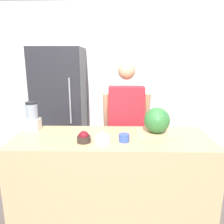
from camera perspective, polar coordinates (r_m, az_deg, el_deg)
The scene contains 10 objects.
wall_back at distance 3.80m, azimuth 0.52°, elevation 7.61°, with size 8.00×0.06×2.60m.
counter_island at distance 2.42m, azimuth -0.02°, elevation -16.95°, with size 1.99×0.73×0.93m.
refrigerator at distance 3.57m, azimuth -13.10°, elevation 0.95°, with size 0.75×0.73×1.87m.
person at distance 2.84m, azimuth 3.65°, elevation -3.73°, with size 0.58×0.27×1.67m.
cutting_board at distance 2.36m, azimuth 11.14°, elevation -5.36°, with size 0.40×0.29×0.01m.
watermelon at distance 2.31m, azimuth 11.65°, elevation -2.13°, with size 0.27×0.27×0.27m.
bowl_cherries at distance 2.08m, azimuth -7.37°, elevation -6.66°, with size 0.13×0.13×0.11m.
bowl_cream at distance 2.07m, azimuth -2.49°, elevation -6.83°, with size 0.15×0.15×0.11m.
bowl_small_blue at distance 2.09m, azimuth 3.17°, elevation -6.75°, with size 0.10×0.10×0.07m.
blender at distance 2.57m, azimuth -20.13°, elevation -1.21°, with size 0.15×0.15×0.31m.
Camera 1 is at (0.04, -1.72, 1.70)m, focal length 35.00 mm.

